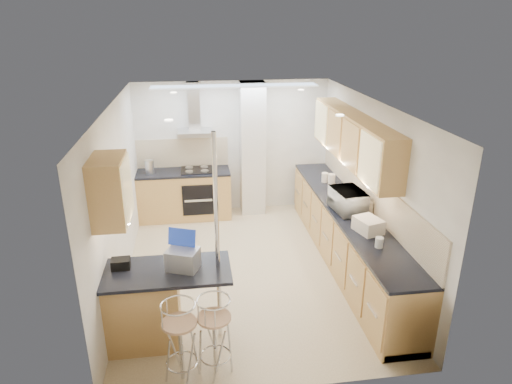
{
  "coord_description": "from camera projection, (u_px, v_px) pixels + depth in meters",
  "views": [
    {
      "loc": [
        -0.73,
        -5.97,
        3.59
      ],
      "look_at": [
        0.14,
        0.2,
        1.17
      ],
      "focal_mm": 32.0,
      "sensor_mm": 36.0,
      "label": 1
    }
  ],
  "objects": [
    {
      "name": "laptop",
      "position": [
        183.0,
        259.0,
        5.07
      ],
      "size": [
        0.41,
        0.36,
        0.23
      ],
      "primitive_type": "cube",
      "rotation": [
        0.0,
        0.0,
        -0.38
      ],
      "color": "#9FA2A6",
      "rests_on": "peninsula"
    },
    {
      "name": "right_counter",
      "position": [
        346.0,
        236.0,
        6.93
      ],
      "size": [
        0.63,
        4.4,
        0.92
      ],
      "color": "tan",
      "rests_on": "ground"
    },
    {
      "name": "kettle",
      "position": [
        150.0,
        167.0,
        8.23
      ],
      "size": [
        0.16,
        0.16,
        0.25
      ],
      "primitive_type": "cylinder",
      "color": "silver",
      "rests_on": "back_counter"
    },
    {
      "name": "jar_b",
      "position": [
        325.0,
        177.0,
        7.8
      ],
      "size": [
        0.12,
        0.12,
        0.17
      ],
      "primitive_type": "cylinder",
      "rotation": [
        0.0,
        0.0,
        -0.05
      ],
      "color": "beige",
      "rests_on": "right_counter"
    },
    {
      "name": "bar_stool_near",
      "position": [
        180.0,
        342.0,
        4.67
      ],
      "size": [
        0.45,
        0.45,
        0.93
      ],
      "primitive_type": null,
      "rotation": [
        0.0,
        0.0,
        -0.19
      ],
      "color": "tan",
      "rests_on": "ground"
    },
    {
      "name": "peninsula",
      "position": [
        168.0,
        305.0,
        5.25
      ],
      "size": [
        1.47,
        0.72,
        0.94
      ],
      "color": "tan",
      "rests_on": "ground"
    },
    {
      "name": "bar_stool_end",
      "position": [
        215.0,
        336.0,
        4.77
      ],
      "size": [
        0.52,
        0.52,
        0.92
      ],
      "primitive_type": null,
      "rotation": [
        0.0,
        0.0,
        0.98
      ],
      "color": "tan",
      "rests_on": "ground"
    },
    {
      "name": "jar_a",
      "position": [
        331.0,
        179.0,
        7.72
      ],
      "size": [
        0.13,
        0.13,
        0.17
      ],
      "primitive_type": "cylinder",
      "rotation": [
        0.0,
        0.0,
        0.11
      ],
      "color": "beige",
      "rests_on": "right_counter"
    },
    {
      "name": "ground",
      "position": [
        249.0,
        269.0,
        6.91
      ],
      "size": [
        4.8,
        4.8,
        0.0
      ],
      "primitive_type": "plane",
      "color": "tan",
      "rests_on": "ground"
    },
    {
      "name": "jar_c",
      "position": [
        368.0,
        208.0,
        6.52
      ],
      "size": [
        0.18,
        0.18,
        0.2
      ],
      "primitive_type": "cylinder",
      "rotation": [
        0.0,
        0.0,
        -0.35
      ],
      "color": "#BAAD95",
      "rests_on": "right_counter"
    },
    {
      "name": "bread_bin",
      "position": [
        368.0,
        225.0,
        6.0
      ],
      "size": [
        0.37,
        0.42,
        0.19
      ],
      "primitive_type": "cube",
      "rotation": [
        0.0,
        0.0,
        0.29
      ],
      "color": "beige",
      "rests_on": "right_counter"
    },
    {
      "name": "microwave",
      "position": [
        348.0,
        201.0,
        6.61
      ],
      "size": [
        0.47,
        0.63,
        0.33
      ],
      "primitive_type": "imported",
      "rotation": [
        0.0,
        0.0,
        1.69
      ],
      "color": "silver",
      "rests_on": "right_counter"
    },
    {
      "name": "jar_d",
      "position": [
        379.0,
        242.0,
        5.6
      ],
      "size": [
        0.13,
        0.13,
        0.13
      ],
      "primitive_type": "cylinder",
      "rotation": [
        0.0,
        0.0,
        0.31
      ],
      "color": "silver",
      "rests_on": "right_counter"
    },
    {
      "name": "room_shell",
      "position": [
        267.0,
        164.0,
        6.74
      ],
      "size": [
        3.64,
        4.84,
        2.51
      ],
      "color": "white",
      "rests_on": "ground"
    },
    {
      "name": "bag",
      "position": [
        121.0,
        264.0,
        5.11
      ],
      "size": [
        0.21,
        0.16,
        0.11
      ],
      "primitive_type": "cube",
      "rotation": [
        0.0,
        0.0,
        0.04
      ],
      "color": "black",
      "rests_on": "peninsula"
    },
    {
      "name": "back_counter",
      "position": [
        185.0,
        194.0,
        8.56
      ],
      "size": [
        1.7,
        0.63,
        0.92
      ],
      "color": "tan",
      "rests_on": "ground"
    }
  ]
}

